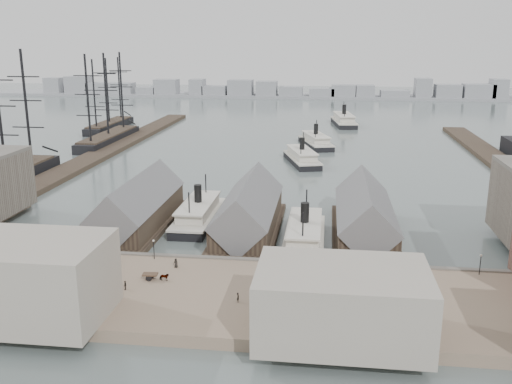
# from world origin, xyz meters

# --- Properties ---
(ground) EXTENTS (900.00, 900.00, 0.00)m
(ground) POSITION_xyz_m (0.00, 0.00, 0.00)
(ground) COLOR #505C5C
(ground) RESTS_ON ground
(quay) EXTENTS (180.00, 30.00, 2.00)m
(quay) POSITION_xyz_m (0.00, -20.00, 1.00)
(quay) COLOR #796451
(quay) RESTS_ON ground
(seawall) EXTENTS (180.00, 1.20, 2.30)m
(seawall) POSITION_xyz_m (0.00, -5.20, 1.15)
(seawall) COLOR #59544C
(seawall) RESTS_ON ground
(west_wharf) EXTENTS (10.00, 220.00, 1.60)m
(west_wharf) POSITION_xyz_m (-68.00, 100.00, 0.80)
(west_wharf) COLOR #2D231C
(west_wharf) RESTS_ON ground
(east_wharf) EXTENTS (10.00, 180.00, 1.60)m
(east_wharf) POSITION_xyz_m (78.00, 90.00, 0.80)
(east_wharf) COLOR #2D231C
(east_wharf) RESTS_ON ground
(ferry_shed_west) EXTENTS (14.00, 42.00, 12.60)m
(ferry_shed_west) POSITION_xyz_m (-26.00, 16.88, 4.64)
(ferry_shed_west) COLOR #2D231C
(ferry_shed_west) RESTS_ON ground
(ferry_shed_center) EXTENTS (14.00, 42.00, 12.60)m
(ferry_shed_center) POSITION_xyz_m (0.00, 16.88, 4.64)
(ferry_shed_center) COLOR #2D231C
(ferry_shed_center) RESTS_ON ground
(ferry_shed_east) EXTENTS (14.00, 42.00, 12.60)m
(ferry_shed_east) POSITION_xyz_m (26.00, 16.88, 4.64)
(ferry_shed_east) COLOR #2D231C
(ferry_shed_east) RESTS_ON ground
(street_bldg_center) EXTENTS (24.00, 16.00, 10.00)m
(street_bldg_center) POSITION_xyz_m (20.00, -32.00, 7.00)
(street_bldg_center) COLOR gray
(street_bldg_center) RESTS_ON quay
(street_bldg_west) EXTENTS (30.00, 16.00, 12.00)m
(street_bldg_west) POSITION_xyz_m (-30.00, -32.00, 8.00)
(street_bldg_west) COLOR gray
(street_bldg_west) RESTS_ON quay
(lamp_post_far_w) EXTENTS (0.44, 0.44, 3.92)m
(lamp_post_far_w) POSITION_xyz_m (-45.00, -7.00, 4.71)
(lamp_post_far_w) COLOR black
(lamp_post_far_w) RESTS_ON quay
(lamp_post_near_w) EXTENTS (0.44, 0.44, 3.92)m
(lamp_post_near_w) POSITION_xyz_m (-15.00, -7.00, 4.71)
(lamp_post_near_w) COLOR black
(lamp_post_near_w) RESTS_ON quay
(lamp_post_near_e) EXTENTS (0.44, 0.44, 3.92)m
(lamp_post_near_e) POSITION_xyz_m (15.00, -7.00, 4.71)
(lamp_post_near_e) COLOR black
(lamp_post_near_e) RESTS_ON quay
(lamp_post_far_e) EXTENTS (0.44, 0.44, 3.92)m
(lamp_post_far_e) POSITION_xyz_m (45.00, -7.00, 4.71)
(lamp_post_far_e) COLOR black
(lamp_post_far_e) RESTS_ON quay
(far_shore) EXTENTS (500.00, 40.00, 15.72)m
(far_shore) POSITION_xyz_m (-2.07, 334.14, 3.91)
(far_shore) COLOR gray
(far_shore) RESTS_ON ground
(ferry_docked_west) EXTENTS (8.33, 27.75, 9.91)m
(ferry_docked_west) POSITION_xyz_m (-13.00, 22.31, 2.32)
(ferry_docked_west) COLOR black
(ferry_docked_west) RESTS_ON ground
(ferry_docked_east) EXTENTS (8.40, 28.01, 10.00)m
(ferry_docked_east) POSITION_xyz_m (13.00, 9.76, 2.34)
(ferry_docked_east) COLOR black
(ferry_docked_east) RESTS_ON ground
(ferry_open_near) EXTENTS (15.51, 28.67, 9.81)m
(ferry_open_near) POSITION_xyz_m (8.43, 93.75, 2.30)
(ferry_open_near) COLOR black
(ferry_open_near) RESTS_ON ground
(ferry_open_mid) EXTENTS (16.06, 28.91, 9.89)m
(ferry_open_mid) POSITION_xyz_m (12.46, 128.35, 2.32)
(ferry_open_mid) COLOR black
(ferry_open_mid) RESTS_ON ground
(ferry_open_far) EXTENTS (13.71, 32.61, 11.29)m
(ferry_open_far) POSITION_xyz_m (25.34, 190.56, 2.65)
(ferry_open_far) COLOR black
(ferry_open_far) RESTS_ON ground
(sailing_ship_mid) EXTENTS (9.14, 52.81, 37.58)m
(sailing_ship_mid) POSITION_xyz_m (-75.10, 124.18, 2.69)
(sailing_ship_mid) COLOR black
(sailing_ship_mid) RESTS_ON ground
(sailing_ship_far) EXTENTS (8.36, 46.43, 34.36)m
(sailing_ship_far) POSITION_xyz_m (-89.37, 162.09, 2.48)
(sailing_ship_far) COLOR black
(sailing_ship_far) RESTS_ON ground
(horse_cart_left) EXTENTS (4.73, 1.86, 1.57)m
(horse_cart_left) POSITION_xyz_m (-41.60, -12.65, 2.80)
(horse_cart_left) COLOR black
(horse_cart_left) RESTS_ON quay
(horse_cart_center) EXTENTS (4.83, 1.72, 1.44)m
(horse_cart_center) POSITION_xyz_m (-11.18, -16.73, 2.77)
(horse_cart_center) COLOR black
(horse_cart_center) RESTS_ON quay
(horse_cart_right) EXTENTS (4.82, 2.51, 1.63)m
(horse_cart_right) POSITION_xyz_m (20.85, -23.94, 2.82)
(horse_cart_right) COLOR black
(horse_cart_right) RESTS_ON quay
(pedestrian_2) EXTENTS (1.11, 0.77, 1.58)m
(pedestrian_2) POSITION_xyz_m (-22.65, -8.55, 2.79)
(pedestrian_2) COLOR black
(pedestrian_2) RESTS_ON quay
(pedestrian_3) EXTENTS (0.54, 0.99, 1.61)m
(pedestrian_3) POSITION_xyz_m (-15.69, -21.10, 2.80)
(pedestrian_3) COLOR black
(pedestrian_3) RESTS_ON quay
(pedestrian_4) EXTENTS (0.94, 0.71, 1.75)m
(pedestrian_4) POSITION_xyz_m (-9.76, -10.61, 2.87)
(pedestrian_4) COLOR black
(pedestrian_4) RESTS_ON quay
(pedestrian_5) EXTENTS (0.56, 0.68, 1.63)m
(pedestrian_5) POSITION_xyz_m (3.85, -23.34, 2.81)
(pedestrian_5) COLOR black
(pedestrian_5) RESTS_ON quay
(pedestrian_6) EXTENTS (1.00, 1.03, 1.68)m
(pedestrian_6) POSITION_xyz_m (27.46, -8.04, 2.84)
(pedestrian_6) COLOR black
(pedestrian_6) RESTS_ON quay
(pedestrian_7) EXTENTS (1.20, 0.99, 1.62)m
(pedestrian_7) POSITION_xyz_m (26.45, -24.65, 2.81)
(pedestrian_7) COLOR black
(pedestrian_7) RESTS_ON quay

